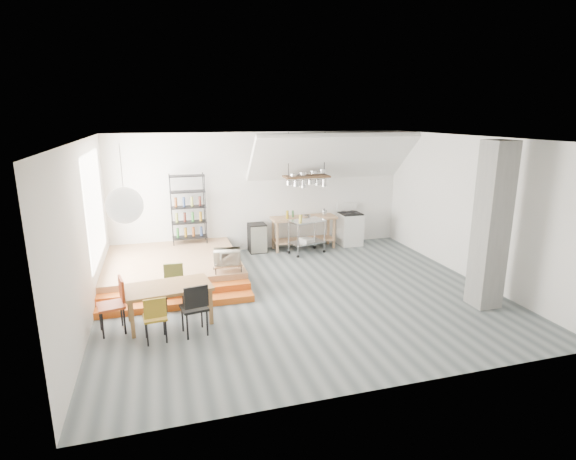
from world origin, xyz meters
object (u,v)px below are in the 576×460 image
object	(u,v)px
rolling_cart	(307,232)
dining_table	(168,290)
stove	(350,228)
mini_fridge	(257,238)

from	to	relation	value
rolling_cart	dining_table	bearing A→B (deg)	-154.98
dining_table	rolling_cart	xyz separation A→B (m)	(3.69, 3.29, -0.03)
stove	dining_table	xyz separation A→B (m)	(-5.15, -3.74, 0.14)
rolling_cart	mini_fridge	size ratio (longest dim) A/B	1.32
mini_fridge	stove	bearing A→B (deg)	-0.93
stove	mini_fridge	size ratio (longest dim) A/B	1.50
dining_table	mini_fridge	world-z (taller)	mini_fridge
dining_table	stove	bearing A→B (deg)	29.10
stove	rolling_cart	size ratio (longest dim) A/B	1.13
rolling_cart	mini_fridge	world-z (taller)	rolling_cart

